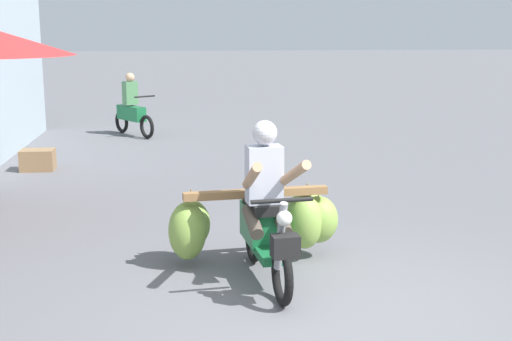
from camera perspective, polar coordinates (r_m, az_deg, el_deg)
ground_plane at (r=6.22m, az=6.08°, el=-11.66°), size 120.00×120.00×0.00m
motorbike_main_loaded at (r=7.19m, az=0.71°, el=-3.90°), size 1.87×1.92×1.58m
motorbike_distant_ahead_left at (r=16.01m, az=-10.07°, el=4.86°), size 0.99×1.38×1.40m
produce_crate at (r=12.59m, az=-17.33°, el=0.82°), size 0.56×0.40×0.36m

